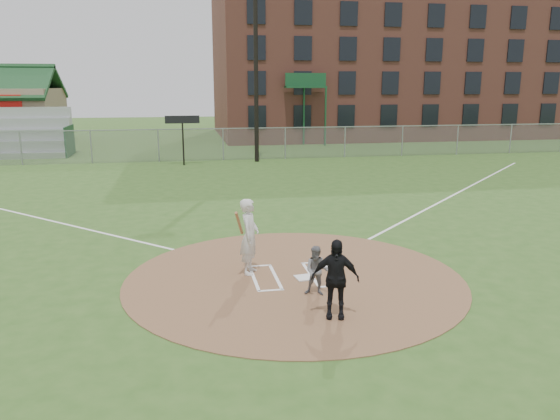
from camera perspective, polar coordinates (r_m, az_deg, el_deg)
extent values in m
plane|color=#2E521C|center=(13.72, 1.51, -7.16)|extent=(140.00, 140.00, 0.00)
cylinder|color=brown|center=(13.72, 1.51, -7.12)|extent=(8.40, 8.40, 0.02)
cube|color=silver|center=(13.69, 2.57, -7.07)|extent=(0.49, 0.49, 0.03)
cube|color=white|center=(25.00, 17.69, 1.51)|extent=(17.04, 17.04, 0.01)
cube|color=white|center=(23.00, -26.08, -0.18)|extent=(17.04, 17.04, 0.01)
imported|color=slate|center=(12.50, 3.87, -6.35)|extent=(0.68, 0.61, 1.15)
imported|color=black|center=(11.29, 5.78, -7.14)|extent=(1.05, 0.65, 1.67)
cube|color=white|center=(13.69, -2.75, -7.10)|extent=(0.08, 1.80, 0.01)
cube|color=white|center=(13.77, -0.46, -6.97)|extent=(0.08, 1.80, 0.01)
cube|color=white|center=(14.57, -2.12, -5.84)|extent=(0.62, 0.08, 0.01)
cube|color=white|center=(12.90, -0.96, -8.39)|extent=(0.62, 0.08, 0.01)
cube|color=white|center=(14.08, 5.40, -6.58)|extent=(0.08, 1.80, 0.01)
cube|color=white|center=(13.94, 3.21, -6.73)|extent=(0.08, 1.80, 0.01)
cube|color=white|center=(14.83, 3.41, -5.51)|extent=(0.62, 0.08, 0.01)
cube|color=white|center=(13.19, 5.28, -7.95)|extent=(0.62, 0.08, 0.01)
imported|color=silver|center=(13.78, -3.20, -2.78)|extent=(0.68, 0.82, 1.93)
cylinder|color=#96603C|center=(13.24, -4.29, -1.37)|extent=(0.28, 0.59, 0.70)
cube|color=slate|center=(34.90, -5.96, 6.83)|extent=(56.00, 0.03, 2.00)
cube|color=gray|center=(34.81, -6.00, 8.47)|extent=(56.00, 0.06, 0.06)
cube|color=gray|center=(34.90, -5.96, 6.83)|extent=(56.08, 0.08, 2.00)
cube|color=#194728|center=(39.66, -21.12, 6.77)|extent=(0.08, 3.20, 2.00)
cube|color=brown|center=(54.00, 10.27, 15.78)|extent=(30.00, 16.00, 15.00)
cube|color=black|center=(46.49, 13.74, 15.98)|extent=(26.60, 0.10, 12.20)
cube|color=#194728|center=(43.04, 2.69, 12.72)|extent=(3.20, 1.00, 0.15)
cube|color=#194728|center=(43.60, 2.51, 9.77)|extent=(0.12, 0.12, 4.50)
cube|color=#194728|center=(43.04, 4.77, 9.69)|extent=(0.12, 0.12, 4.50)
cube|color=#194728|center=(43.04, 2.70, 13.45)|extent=(3.20, 0.08, 1.00)
cylinder|color=black|center=(33.94, -2.54, 15.17)|extent=(0.26, 0.26, 12.00)
cylinder|color=black|center=(32.98, -10.08, 6.86)|extent=(0.10, 0.10, 2.60)
cube|color=black|center=(32.86, -10.18, 9.29)|extent=(2.00, 0.10, 0.45)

